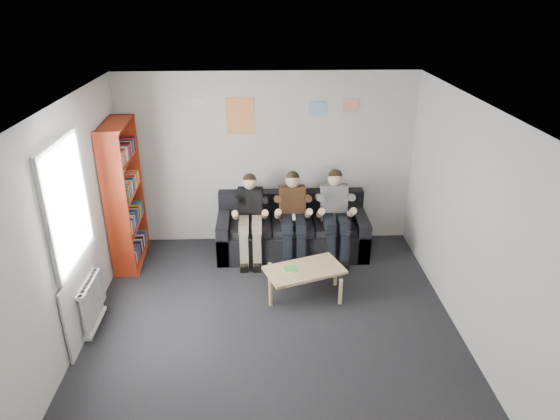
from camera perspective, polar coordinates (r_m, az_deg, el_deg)
name	(u,v)px	position (r m, az deg, el deg)	size (l,w,h in m)	color
room_shell	(272,233)	(5.44, -0.96, -2.68)	(5.00, 5.00, 5.00)	black
sofa	(292,232)	(7.76, 1.37, -2.52)	(2.28, 0.93, 0.88)	black
bookshelf	(125,196)	(7.48, -17.31, 1.59)	(0.32, 0.96, 2.14)	#9A2910
coffee_table	(304,272)	(6.65, 2.80, -7.07)	(1.01, 0.56, 0.40)	tan
game_cases	(290,270)	(6.58, 1.16, -6.82)	(0.19, 0.15, 0.03)	silver
person_left	(250,218)	(7.42, -3.41, -0.97)	(0.38, 0.81, 1.30)	black
person_middle	(293,217)	(7.43, 1.49, -0.82)	(0.39, 0.84, 1.32)	#512D1B
person_right	(335,216)	(7.49, 6.34, -0.69)	(0.40, 0.86, 1.34)	silver
radiator	(92,304)	(6.45, -20.71, -9.99)	(0.10, 0.64, 0.60)	silver
window	(76,254)	(6.14, -22.29, -4.68)	(0.05, 1.30, 2.36)	white
poster_large	(240,116)	(7.55, -4.56, 10.68)	(0.42, 0.01, 0.55)	#EDBA53
poster_blue	(318,108)	(7.57, 4.33, 11.50)	(0.25, 0.01, 0.20)	#409BDB
poster_pink	(351,105)	(7.63, 8.15, 11.82)	(0.22, 0.01, 0.18)	#DD458D
poster_sign	(199,103)	(7.55, -9.27, 12.01)	(0.20, 0.01, 0.14)	silver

